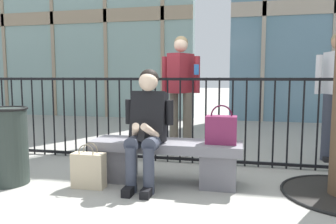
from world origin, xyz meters
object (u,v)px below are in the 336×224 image
Objects in this scene: bystander_at_railing at (181,86)px; seated_person_with_phone at (147,124)px; stone_bench at (166,157)px; shopping_bag at (89,170)px; trash_can at (8,145)px; handbag_on_bench at (221,129)px.

seated_person_with_phone is at bearing -93.67° from bystander_at_railing.
shopping_bag is (-0.73, -0.34, -0.09)m from stone_bench.
seated_person_with_phone is 1.49× the size of trash_can.
handbag_on_bench is 1.53m from bystander_at_railing.
trash_can is at bearing -175.68° from shopping_bag.
handbag_on_bench is 2.24m from trash_can.
stone_bench is 0.44m from seated_person_with_phone.
shopping_bag is at bearing -158.81° from seated_person_with_phone.
handbag_on_bench is (0.75, 0.12, -0.05)m from seated_person_with_phone.
trash_can is at bearing -169.63° from handbag_on_bench.
bystander_at_railing is at bearing 86.33° from seated_person_with_phone.
shopping_bag is 1.95m from bystander_at_railing.
shopping_bag is at bearing -165.68° from handbag_on_bench.
handbag_on_bench reaches higher than stone_bench.
bystander_at_railing is (0.09, 1.43, 0.35)m from seated_person_with_phone.
stone_bench is 0.67m from handbag_on_bench.
bystander_at_railing is at bearing 48.27° from trash_can.
seated_person_with_phone is 3.04× the size of handbag_on_bench.
trash_can is at bearing -131.73° from bystander_at_railing.
handbag_on_bench is at bearing 10.37° from trash_can.
stone_bench is 1.32× the size of seated_person_with_phone.
bystander_at_railing is (0.65, 1.65, 0.82)m from shopping_bag.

